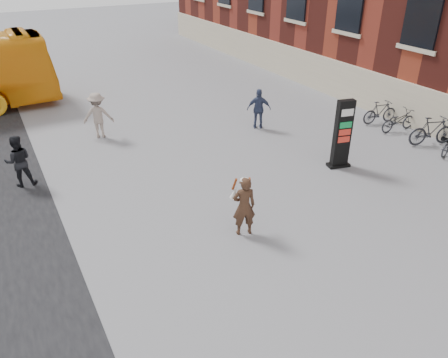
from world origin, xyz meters
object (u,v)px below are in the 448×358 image
info_pylon (342,134)px  bike_6 (398,120)px  woman (244,205)px  pedestrian_a (18,161)px  pedestrian_c (259,109)px  bike_5 (432,131)px  pedestrian_b (98,115)px  bike_7 (380,112)px

info_pylon → bike_6: 4.66m
woman → pedestrian_a: size_ratio=1.00×
info_pylon → pedestrian_c: info_pylon is taller
pedestrian_c → bike_5: pedestrian_c is taller
pedestrian_a → bike_5: bearing=168.6°
info_pylon → pedestrian_b: 9.39m
woman → bike_6: bearing=-144.2°
bike_5 → bike_7: bearing=18.6°
pedestrian_c → bike_7: 5.32m
bike_7 → pedestrian_b: bearing=78.3°
info_pylon → bike_6: size_ratio=1.40×
woman → bike_6: woman is taller
pedestrian_a → bike_6: 14.48m
pedestrian_c → pedestrian_a: bearing=32.9°
pedestrian_c → info_pylon: bearing=126.3°
bike_5 → bike_6: (0.00, 1.63, -0.12)m
woman → bike_7: (9.39, 4.21, -0.37)m
woman → pedestrian_a: pedestrian_a is taller
pedestrian_b → pedestrian_c: 6.51m
woman → bike_5: bearing=-153.5°
pedestrian_a → pedestrian_b: size_ratio=0.93×
pedestrian_a → pedestrian_c: size_ratio=1.01×
pedestrian_b → bike_6: size_ratio=1.06×
info_pylon → bike_5: info_pylon is taller
pedestrian_a → bike_5: 14.85m
bike_5 → pedestrian_c: bearing=65.0°
bike_6 → bike_5: bearing=-177.0°
pedestrian_c → bike_6: 5.78m
bike_6 → pedestrian_b: bearing=67.4°
pedestrian_c → bike_5: 6.78m
pedestrian_b → bike_6: bearing=173.8°
pedestrian_b → bike_7: (11.02, -4.28, -0.42)m
pedestrian_b → bike_5: size_ratio=0.97×
info_pylon → pedestrian_b: info_pylon is taller
woman → bike_6: (9.39, 3.21, -0.42)m
info_pylon → pedestrian_c: 4.44m
woman → pedestrian_a: (-4.87, 5.72, -0.02)m
pedestrian_a → pedestrian_b: bearing=-134.6°
woman → pedestrian_a: bearing=-32.6°
pedestrian_a → info_pylon: bearing=163.4°
pedestrian_b → bike_7: bearing=178.2°
pedestrian_b → bike_6: 12.23m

